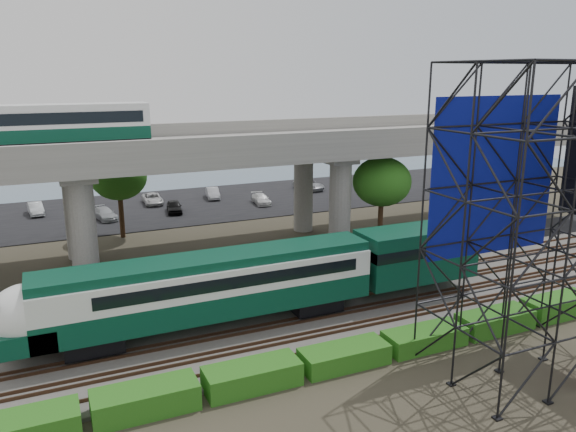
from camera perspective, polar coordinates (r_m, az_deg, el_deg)
name	(u,v)px	position (r m, az deg, el deg)	size (l,w,h in m)	color
ground	(292,334)	(32.84, 0.38, -11.91)	(140.00, 140.00, 0.00)	#474233
ballast_bed	(278,319)	(34.45, -1.01, -10.41)	(90.00, 12.00, 0.20)	slate
service_road	(233,275)	(41.84, -5.58, -5.97)	(90.00, 5.00, 0.08)	black
parking_lot	(166,207)	(63.69, -12.32, 0.90)	(90.00, 18.00, 0.08)	black
harbor_water	(134,175)	(84.95, -15.41, 4.03)	(140.00, 40.00, 0.03)	#496278
rail_tracks	(278,316)	(34.37, -1.01, -10.14)	(90.00, 9.52, 0.16)	#472D1E
commuter_train	(247,280)	(32.71, -4.22, -6.54)	(29.30, 3.06, 4.30)	black
overpass	(199,156)	(44.75, -9.04, 6.08)	(80.00, 12.00, 12.40)	#9E9B93
scaffold_tower	(537,225)	(29.41, 24.00, -0.80)	(9.36, 6.36, 15.00)	black
hedge_strip	(344,355)	(29.59, 5.75, -13.90)	(34.60, 1.80, 1.20)	#216116
trees	(150,192)	(44.54, -13.80, 2.35)	(40.94, 16.94, 7.69)	#382314
parked_cars	(180,200)	(63.71, -10.93, 1.57)	(40.44, 9.63, 1.29)	white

